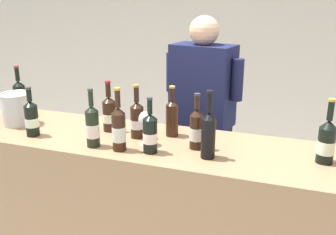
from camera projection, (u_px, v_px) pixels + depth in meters
The scene contains 16 objects.
wall_back at pixel (234, 26), 4.37m from camera, with size 8.00×0.10×2.80m, color beige.
counter at pixel (150, 215), 2.33m from camera, with size 2.49×0.61×0.97m, color #9E7A56.
wine_bottle_0 at pixel (32, 118), 2.22m from camera, with size 0.08×0.08×0.29m.
wine_bottle_1 at pixel (20, 97), 2.62m from camera, with size 0.08×0.08×0.34m.
wine_bottle_2 at pixel (137, 119), 2.19m from camera, with size 0.08×0.08×0.31m.
wine_bottle_3 at pixel (92, 126), 2.06m from camera, with size 0.07×0.07×0.32m.
wine_bottle_4 at pixel (172, 116), 2.22m from camera, with size 0.07×0.07×0.30m.
wine_bottle_5 at pixel (109, 113), 2.30m from camera, with size 0.08×0.08×0.31m.
wine_bottle_6 at pixel (326, 141), 1.86m from camera, with size 0.08×0.08×0.33m.
wine_bottle_7 at pixel (208, 133), 1.91m from camera, with size 0.07×0.07×0.35m.
wine_bottle_8 at pixel (196, 129), 2.04m from camera, with size 0.07×0.07×0.30m.
wine_bottle_9 at pixel (150, 133), 1.98m from camera, with size 0.08×0.08×0.30m.
wine_bottle_10 at pixel (119, 129), 2.01m from camera, with size 0.07×0.07×0.34m.
wine_glass at pixel (145, 122), 2.08m from camera, with size 0.07×0.07×0.19m.
ice_bucket at pixel (17, 109), 2.42m from camera, with size 0.19×0.19×0.20m.
person_server at pixel (201, 133), 2.80m from camera, with size 0.58×0.32×1.62m.
Camera 1 is at (0.78, -1.88, 1.76)m, focal length 41.04 mm.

